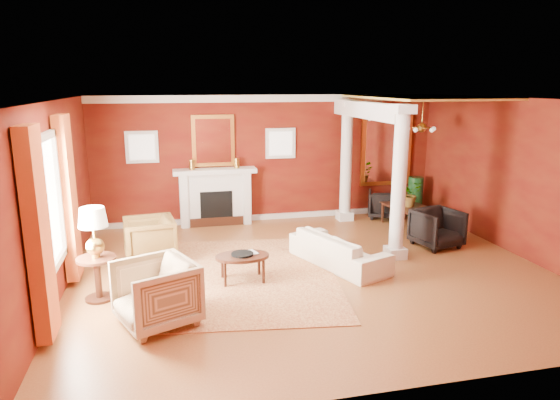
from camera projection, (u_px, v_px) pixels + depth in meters
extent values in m
plane|color=brown|center=(312.00, 271.00, 8.60)|extent=(8.00, 8.00, 0.00)
cube|color=maroon|center=(270.00, 158.00, 11.59)|extent=(8.00, 0.04, 2.90)
cube|color=maroon|center=(414.00, 260.00, 4.95)|extent=(8.00, 0.04, 2.90)
cube|color=maroon|center=(54.00, 201.00, 7.39)|extent=(0.04, 7.00, 2.90)
cube|color=maroon|center=(522.00, 179.00, 9.14)|extent=(0.04, 7.00, 2.90)
cube|color=white|center=(314.00, 100.00, 7.94)|extent=(8.00, 7.00, 0.04)
cube|color=silver|center=(216.00, 198.00, 11.34)|extent=(1.60, 0.34, 1.20)
cube|color=black|center=(217.00, 207.00, 11.20)|extent=(0.72, 0.03, 0.70)
cube|color=black|center=(217.00, 222.00, 11.28)|extent=(1.20, 0.05, 0.20)
cube|color=silver|center=(215.00, 171.00, 11.15)|extent=(1.85, 0.42, 0.10)
cube|color=silver|center=(184.00, 200.00, 11.15)|extent=(0.16, 0.40, 1.20)
cube|color=silver|center=(246.00, 197.00, 11.46)|extent=(0.16, 0.40, 1.20)
cube|color=gold|center=(213.00, 141.00, 11.16)|extent=(0.95, 0.06, 1.15)
cube|color=white|center=(213.00, 141.00, 11.13)|extent=(0.78, 0.02, 0.98)
cube|color=silver|center=(142.00, 147.00, 10.85)|extent=(0.70, 0.06, 0.70)
cube|color=white|center=(142.00, 147.00, 10.82)|extent=(0.54, 0.02, 0.54)
cube|color=silver|center=(280.00, 143.00, 11.53)|extent=(0.70, 0.06, 0.70)
cube|color=white|center=(281.00, 143.00, 11.50)|extent=(0.54, 0.02, 0.54)
cube|color=white|center=(46.00, 204.00, 6.80)|extent=(0.03, 1.30, 1.70)
cube|color=silver|center=(36.00, 217.00, 6.15)|extent=(0.08, 0.10, 1.90)
cube|color=silver|center=(59.00, 193.00, 7.47)|extent=(0.08, 0.10, 1.90)
cube|color=#B2451E|center=(38.00, 235.00, 5.91)|extent=(0.18, 0.55, 2.60)
cube|color=#B2451E|center=(68.00, 198.00, 7.81)|extent=(0.18, 0.55, 2.60)
cube|color=silver|center=(395.00, 252.00, 9.23)|extent=(0.34, 0.34, 0.20)
cylinder|color=silver|center=(399.00, 181.00, 8.92)|extent=(0.26, 0.26, 2.50)
cube|color=silver|center=(403.00, 109.00, 8.63)|extent=(0.36, 0.36, 0.16)
cube|color=silver|center=(345.00, 216.00, 11.79)|extent=(0.34, 0.34, 0.20)
cylinder|color=silver|center=(346.00, 159.00, 11.49)|extent=(0.26, 0.26, 2.50)
cube|color=silver|center=(348.00, 103.00, 11.20)|extent=(0.36, 0.36, 0.16)
cube|color=silver|center=(367.00, 110.00, 10.17)|extent=(0.30, 3.20, 0.32)
cube|color=gold|center=(423.00, 97.00, 10.23)|extent=(2.30, 3.40, 0.04)
cube|color=gold|center=(386.00, 151.00, 12.16)|extent=(1.30, 0.06, 1.70)
cube|color=white|center=(387.00, 151.00, 12.13)|extent=(1.10, 0.02, 1.50)
cylinder|color=#AB8736|center=(423.00, 112.00, 10.35)|extent=(0.02, 0.02, 0.65)
sphere|color=#AB8736|center=(422.00, 128.00, 10.43)|extent=(0.20, 0.20, 0.20)
sphere|color=beige|center=(434.00, 129.00, 10.50)|extent=(0.09, 0.09, 0.09)
sphere|color=beige|center=(419.00, 128.00, 10.71)|extent=(0.09, 0.09, 0.09)
sphere|color=beige|center=(408.00, 129.00, 10.54)|extent=(0.09, 0.09, 0.09)
sphere|color=beige|center=(416.00, 130.00, 10.23)|extent=(0.09, 0.09, 0.09)
sphere|color=beige|center=(432.00, 130.00, 10.20)|extent=(0.09, 0.09, 0.09)
cube|color=silver|center=(270.00, 98.00, 11.24)|extent=(8.00, 0.08, 0.16)
cube|color=silver|center=(270.00, 217.00, 11.87)|extent=(8.00, 0.08, 0.12)
cube|color=maroon|center=(249.00, 275.00, 8.38)|extent=(3.38, 4.20, 0.02)
imported|color=white|center=(339.00, 244.00, 8.80)|extent=(1.25, 2.04, 0.77)
imported|color=black|center=(149.00, 238.00, 8.98)|extent=(0.91, 0.95, 0.89)
imported|color=#CBAC87|center=(156.00, 290.00, 6.60)|extent=(1.18, 1.21, 0.97)
cylinder|color=black|center=(242.00, 257.00, 8.06)|extent=(0.88, 0.88, 0.05)
cylinder|color=black|center=(225.00, 276.00, 7.86)|extent=(0.05, 0.05, 0.39)
cylinder|color=black|center=(263.00, 272.00, 8.00)|extent=(0.05, 0.05, 0.39)
cylinder|color=black|center=(222.00, 267.00, 8.23)|extent=(0.05, 0.05, 0.39)
cylinder|color=black|center=(259.00, 264.00, 8.37)|extent=(0.05, 0.05, 0.39)
imported|color=black|center=(246.00, 247.00, 8.08)|extent=(0.18, 0.07, 0.25)
cylinder|color=black|center=(100.00, 298.00, 7.47)|extent=(0.42, 0.42, 0.04)
cylinder|color=black|center=(98.00, 279.00, 7.40)|extent=(0.10, 0.10, 0.64)
cylinder|color=black|center=(96.00, 259.00, 7.32)|extent=(0.57, 0.57, 0.04)
sphere|color=#AB8736|center=(95.00, 246.00, 7.28)|extent=(0.26, 0.26, 0.26)
cylinder|color=#AB8736|center=(94.00, 234.00, 7.24)|extent=(0.03, 0.03, 0.28)
cone|color=beige|center=(92.00, 217.00, 7.18)|extent=(0.42, 0.42, 0.28)
imported|color=black|center=(412.00, 211.00, 11.08)|extent=(0.69, 1.44, 0.77)
imported|color=black|center=(437.00, 227.00, 9.79)|extent=(0.95, 0.91, 0.83)
imported|color=black|center=(383.00, 203.00, 11.95)|extent=(0.89, 0.87, 0.72)
sphere|color=#123918|center=(414.00, 208.00, 12.17)|extent=(0.40, 0.40, 0.40)
cylinder|color=#123918|center=(415.00, 196.00, 12.10)|extent=(0.36, 0.36, 0.95)
imported|color=#26591E|center=(410.00, 184.00, 10.99)|extent=(0.63, 0.67, 0.44)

